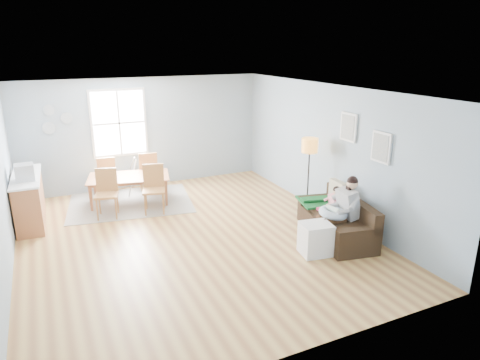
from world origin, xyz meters
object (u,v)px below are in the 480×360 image
chair_sw (107,189)px  monitor (24,172)px  sofa (338,223)px  toddler (332,201)px  counter (29,199)px  floor_lamp (309,152)px  baby_swing (142,176)px  chair_ne (148,169)px  father (341,209)px  storage_cube (315,239)px  dining_table (130,190)px  chair_nw (107,174)px  chair_se (154,185)px

chair_sw → monitor: (-1.46, -0.03, 0.56)m
sofa → toddler: bearing=100.3°
counter → floor_lamp: bearing=-20.4°
toddler → floor_lamp: (0.13, 1.01, 0.72)m
baby_swing → sofa: bearing=-57.0°
baby_swing → chair_ne: bearing=-55.1°
chair_sw → counter: 1.50m
floor_lamp → chair_sw: floor_lamp is taller
father → chair_sw: size_ratio=1.23×
floor_lamp → storage_cube: 2.14m
dining_table → father: bearing=-37.8°
storage_cube → chair_nw: chair_nw is taller
father → chair_sw: father is taller
father → chair_nw: (-3.38, 4.40, -0.11)m
dining_table → floor_lamp: bearing=-21.4°
baby_swing → chair_nw: bearing=-178.3°
monitor → chair_sw: bearing=1.3°
chair_se → floor_lamp: bearing=-27.7°
monitor → baby_swing: size_ratio=0.39×
father → chair_se: size_ratio=1.21×
chair_nw → dining_table: bearing=-63.1°
floor_lamp → counter: 5.72m
chair_se → baby_swing: chair_se is taller
chair_se → storage_cube: bearing=-57.7°
toddler → storage_cube: bearing=-141.8°
chair_nw → sofa: bearing=-49.6°
sofa → counter: size_ratio=1.12×
dining_table → chair_sw: chair_sw is taller
father → baby_swing: 5.12m
father → chair_ne: bearing=119.8°
father → dining_table: size_ratio=0.70×
sofa → monitor: bearing=151.5°
floor_lamp → father: bearing=-100.5°
toddler → chair_ne: chair_ne is taller
father → floor_lamp: bearing=79.5°
chair_nw → chair_ne: (0.95, -0.15, 0.03)m
chair_se → baby_swing: size_ratio=1.17×
baby_swing → father: bearing=-60.0°
chair_sw → chair_se: (0.95, -0.15, 0.01)m
counter → chair_sw: bearing=-11.7°
chair_se → counter: chair_se is taller
chair_nw → monitor: bearing=-141.2°
floor_lamp → sofa: bearing=-94.7°
chair_se → monitor: monitor is taller
father → chair_nw: bearing=127.5°
floor_lamp → dining_table: 4.10m
floor_lamp → chair_ne: 3.97m
storage_cube → dining_table: 4.52m
chair_ne → counter: 2.74m
storage_cube → chair_ne: bearing=112.0°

